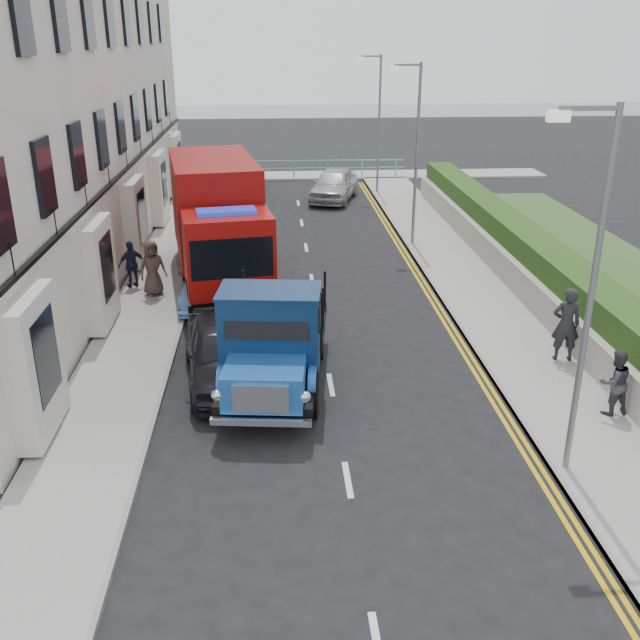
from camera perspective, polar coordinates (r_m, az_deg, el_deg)
The scene contains 22 objects.
ground at distance 15.79m, azimuth 1.46°, elevation -8.53°, with size 120.00×120.00×0.00m, color black.
pavement_west at distance 24.21m, azimuth -12.91°, elevation 2.26°, with size 2.40×38.00×0.12m, color gray.
pavement_east at distance 24.80m, azimuth 11.81°, elevation 2.83°, with size 2.60×38.00×0.12m, color gray.
promenade at distance 43.29m, azimuth -2.14°, elevation 11.45°, with size 30.00×2.50×0.12m, color gray.
sea_plane at distance 73.98m, azimuth -2.98°, elevation 15.82°, with size 120.00×120.00×0.00m, color slate.
terrace_west at distance 27.76m, azimuth -22.21°, elevation 18.77°, with size 6.31×30.20×14.25m.
garden_east at distance 25.13m, azimuth 16.18°, elevation 4.68°, with size 1.45×28.00×1.75m.
seafront_railing at distance 42.41m, azimuth -2.11°, elevation 11.94°, with size 13.00×0.08×1.11m.
lamp_near at distance 13.40m, azimuth 20.58°, elevation 3.08°, with size 1.23×0.18×7.00m.
lamp_mid at distance 28.36m, azimuth 7.53°, elevation 13.71°, with size 1.23×0.18×7.00m.
lamp_far at distance 38.14m, azimuth 4.58°, elevation 15.93°, with size 1.23×0.18×7.00m.
bedford_lorry at distance 16.55m, azimuth -3.88°, elevation -2.24°, with size 2.82×5.88×2.69m.
red_lorry at distance 24.42m, azimuth -8.20°, elevation 7.96°, with size 3.87×8.12×4.09m.
parked_car_front at distance 17.61m, azimuth -7.72°, elevation -2.47°, with size 1.84×4.58×1.56m, color black.
parked_car_mid at distance 22.75m, azimuth -8.64°, elevation 2.80°, with size 1.32×3.78×1.25m, color #6389D4.
parked_car_rear at distance 27.20m, azimuth -8.62°, elevation 6.28°, with size 2.10×5.15×1.50m, color #A1A1A5.
seafront_car_left at distance 39.53m, azimuth -7.14°, elevation 11.23°, with size 2.35×5.09×1.42m, color black.
seafront_car_right at distance 36.98m, azimuth 1.12°, elevation 10.79°, with size 1.89×4.69×1.60m, color #AAAAAE.
pedestrian_east_near at distance 19.24m, azimuth 19.09°, elevation -0.33°, with size 0.72×0.47×1.96m, color black.
pedestrian_east_far at distance 17.00m, azimuth 22.50°, elevation -4.62°, with size 0.74×0.58×1.53m, color #36343F.
pedestrian_west_near at distance 24.42m, azimuth -14.82°, elevation 4.34°, with size 0.92×0.38×1.56m, color #1C1F33.
pedestrian_west_far at distance 23.47m, azimuth -13.26°, elevation 4.07°, with size 0.87×0.57×1.79m, color #483734.
Camera 1 is at (-1.33, -13.53, 8.04)m, focal length 40.00 mm.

